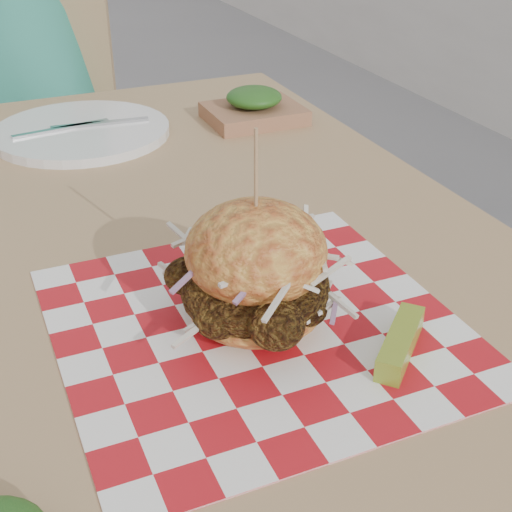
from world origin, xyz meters
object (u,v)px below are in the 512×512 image
at_px(patio_table, 156,303).
at_px(sandwich, 256,275).
at_px(patio_chair, 53,128).
at_px(diner, 18,31).

relative_size(patio_table, sandwich, 6.29).
xyz_separation_m(patio_chair, sandwich, (0.01, -1.20, 0.25)).
xyz_separation_m(diner, patio_table, (0.00, -1.08, -0.10)).
bearing_deg(diner, patio_chair, 93.76).
xyz_separation_m(diner, patio_chair, (0.04, -0.07, -0.22)).
distance_m(diner, patio_table, 1.09).
height_order(patio_table, sandwich, sandwich).
distance_m(diner, patio_chair, 0.23).
xyz_separation_m(diner, sandwich, (0.05, -1.27, 0.04)).
height_order(diner, patio_table, diner).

